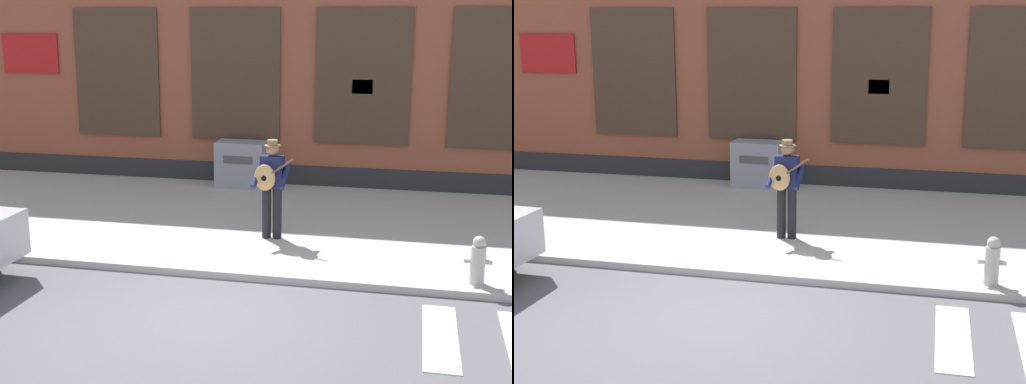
# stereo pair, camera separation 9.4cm
# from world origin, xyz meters

# --- Properties ---
(ground_plane) EXTENTS (160.00, 160.00, 0.00)m
(ground_plane) POSITION_xyz_m (0.00, 0.00, 0.00)
(ground_plane) COLOR #56565B
(sidewalk) EXTENTS (28.00, 5.86, 0.11)m
(sidewalk) POSITION_xyz_m (0.00, 4.16, 0.06)
(sidewalk) COLOR #ADAAA3
(sidewalk) RESTS_ON ground
(building_backdrop) EXTENTS (28.00, 4.06, 7.10)m
(building_backdrop) POSITION_xyz_m (-0.00, 9.08, 3.54)
(building_backdrop) COLOR brown
(building_backdrop) RESTS_ON ground
(busker) EXTENTS (0.71, 0.54, 1.69)m
(busker) POSITION_xyz_m (0.24, 3.02, 1.07)
(busker) COLOR black
(busker) RESTS_ON sidewalk
(utility_box) EXTENTS (1.08, 0.63, 1.01)m
(utility_box) POSITION_xyz_m (-1.17, 6.64, 0.61)
(utility_box) COLOR gray
(utility_box) RESTS_ON sidewalk
(fire_hydrant) EXTENTS (0.38, 0.20, 0.70)m
(fire_hydrant) POSITION_xyz_m (3.49, 1.58, 0.46)
(fire_hydrant) COLOR #B2ADA8
(fire_hydrant) RESTS_ON sidewalk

